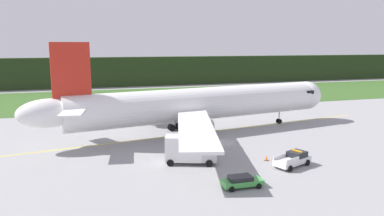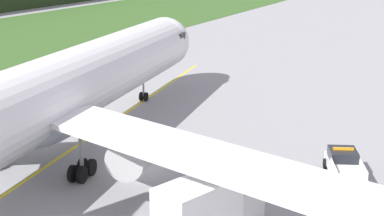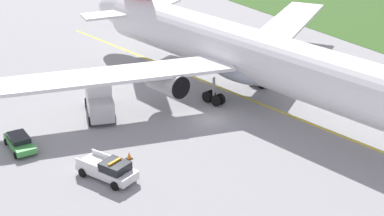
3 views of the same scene
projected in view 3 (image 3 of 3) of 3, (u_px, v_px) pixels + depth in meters
name	position (u px, v px, depth m)	size (l,w,h in m)	color
ground	(208.00, 119.00, 59.68)	(320.00, 320.00, 0.00)	gray
taxiway_centerline_main	(259.00, 103.00, 63.41)	(73.06, 0.30, 0.01)	yellow
airliner	(258.00, 58.00, 61.73)	(56.01, 49.13, 15.56)	white
ops_pickup_truck	(109.00, 169.00, 48.70)	(5.71, 3.90, 1.94)	silver
catering_truck	(99.00, 97.00, 60.16)	(6.98, 4.41, 3.81)	silver
staff_car	(20.00, 142.00, 53.63)	(4.47, 2.09, 1.30)	green
apron_cone	(129.00, 155.00, 52.06)	(0.53, 0.53, 0.67)	black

